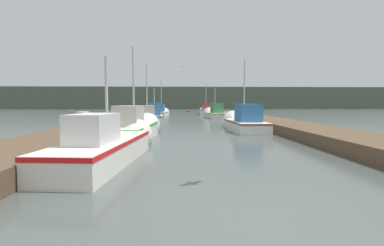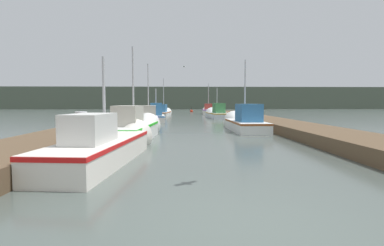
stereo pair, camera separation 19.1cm
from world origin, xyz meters
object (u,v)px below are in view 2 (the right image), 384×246
object	(u,v)px
mooring_piling_0	(81,133)
channel_buoy	(191,111)
fishing_boat_3	(149,118)
seagull_1	(184,67)
fishing_boat_7	(208,111)
mooring_piling_1	(215,110)
fishing_boat_0	(109,144)
fishing_boat_5	(217,114)
fishing_boat_6	(164,112)
fishing_boat_2	(244,122)
mooring_piling_2	(151,112)
fishing_boat_1	(136,128)
fishing_boat_4	(156,116)

from	to	relation	value
mooring_piling_0	channel_buoy	xyz separation A→B (m)	(4.75, 40.05, -0.56)
fishing_boat_3	seagull_1	distance (m)	10.29
fishing_boat_7	seagull_1	distance (m)	11.53
mooring_piling_1	seagull_1	bearing A→B (deg)	-110.05
fishing_boat_0	fishing_boat_5	size ratio (longest dim) A/B	1.21
channel_buoy	seagull_1	distance (m)	19.40
seagull_1	channel_buoy	bearing A→B (deg)	178.15
fishing_boat_5	fishing_boat_0	bearing A→B (deg)	-110.17
channel_buoy	mooring_piling_1	bearing A→B (deg)	-62.59
fishing_boat_6	seagull_1	distance (m)	7.86
fishing_boat_6	mooring_piling_1	size ratio (longest dim) A/B	6.68
fishing_boat_2	fishing_boat_7	distance (m)	23.13
fishing_boat_0	channel_buoy	distance (m)	40.84
fishing_boat_3	fishing_boat_5	bearing A→B (deg)	49.57
fishing_boat_0	mooring_piling_2	xyz separation A→B (m)	(-1.10, 22.79, 0.16)
fishing_boat_3	mooring_piling_2	world-z (taller)	fishing_boat_3
mooring_piling_0	seagull_1	distance (m)	22.12
fishing_boat_2	fishing_boat_6	bearing A→B (deg)	106.23
fishing_boat_3	mooring_piling_0	size ratio (longest dim) A/B	4.35
fishing_boat_6	fishing_boat_5	bearing A→B (deg)	-39.93
fishing_boat_1	fishing_boat_5	distance (m)	18.14
fishing_boat_3	fishing_boat_6	size ratio (longest dim) A/B	0.92
fishing_boat_1	channel_buoy	world-z (taller)	fishing_boat_1
fishing_boat_4	mooring_piling_0	distance (m)	16.45
fishing_boat_2	mooring_piling_2	size ratio (longest dim) A/B	5.03
seagull_1	mooring_piling_0	bearing A→B (deg)	-6.67
fishing_boat_6	seagull_1	xyz separation A→B (m)	(2.41, -5.71, 4.84)
fishing_boat_7	mooring_piling_1	distance (m)	2.83
fishing_boat_4	fishing_boat_7	bearing A→B (deg)	62.93
fishing_boat_4	seagull_1	size ratio (longest dim) A/B	8.33
fishing_boat_0	fishing_boat_5	xyz separation A→B (m)	(5.76, 22.14, 0.02)
mooring_piling_0	seagull_1	bearing A→B (deg)	81.00
fishing_boat_6	fishing_boat_7	size ratio (longest dim) A/B	1.15
fishing_boat_4	mooring_piling_2	world-z (taller)	fishing_boat_4
fishing_boat_5	mooring_piling_1	world-z (taller)	fishing_boat_5
fishing_boat_5	fishing_boat_7	bearing A→B (deg)	84.36
fishing_boat_4	seagull_1	xyz separation A→B (m)	(2.47, 4.95, 4.76)
fishing_boat_5	mooring_piling_0	xyz separation A→B (m)	(-6.76, -21.52, 0.24)
fishing_boat_1	seagull_1	distance (m)	17.88
seagull_1	mooring_piling_1	bearing A→B (deg)	162.28
fishing_boat_4	fishing_boat_6	size ratio (longest dim) A/B	0.71
fishing_boat_2	mooring_piling_2	bearing A→B (deg)	115.41
mooring_piling_0	fishing_boat_3	bearing A→B (deg)	86.89
fishing_boat_3	fishing_boat_4	distance (m)	3.75
fishing_boat_1	channel_buoy	xyz separation A→B (m)	(3.73, 35.74, -0.33)
fishing_boat_0	fishing_boat_2	bearing A→B (deg)	62.44
fishing_boat_3	mooring_piling_0	xyz separation A→B (m)	(-0.69, -12.69, 0.24)
fishing_boat_6	fishing_boat_7	world-z (taller)	fishing_boat_6
fishing_boat_0	fishing_boat_4	size ratio (longest dim) A/B	1.39
fishing_boat_1	fishing_boat_2	xyz separation A→B (m)	(5.78, 3.87, 0.00)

